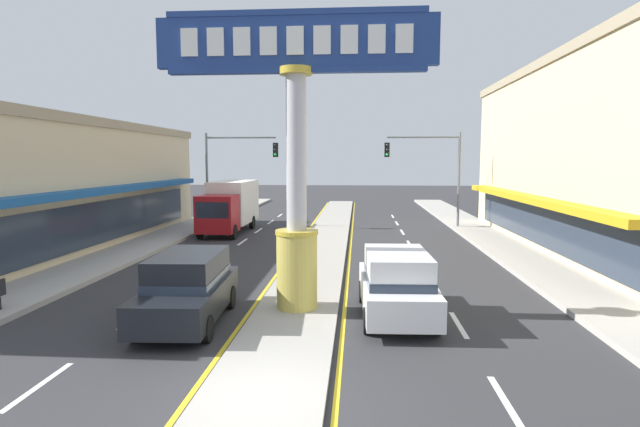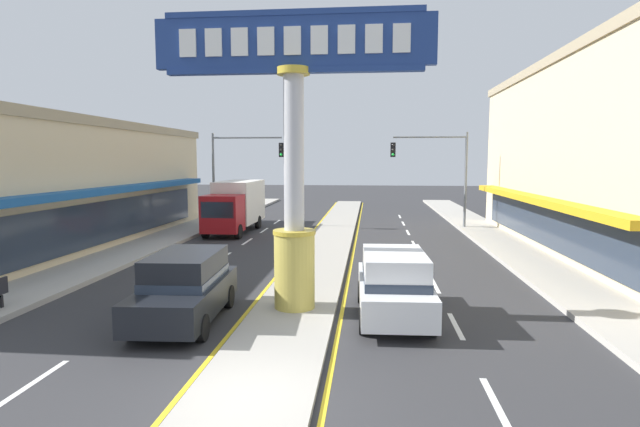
{
  "view_description": "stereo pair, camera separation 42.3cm",
  "coord_description": "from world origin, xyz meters",
  "views": [
    {
      "loc": [
        1.76,
        -8.67,
        4.44
      ],
      "look_at": [
        0.45,
        8.57,
        2.6
      ],
      "focal_mm": 28.22,
      "sensor_mm": 36.0,
      "label": 1
    },
    {
      "loc": [
        2.18,
        -8.63,
        4.44
      ],
      "look_at": [
        0.45,
        8.57,
        2.6
      ],
      "focal_mm": 28.22,
      "sensor_mm": 36.0,
      "label": 2
    }
  ],
  "objects": [
    {
      "name": "sidewalk_left",
      "position": [
        -9.2,
        16.0,
        0.09
      ],
      "size": [
        2.79,
        60.0,
        0.18
      ],
      "primitive_type": "cube",
      "color": "#ADA89E",
      "rests_on": "ground"
    },
    {
      "name": "storefront_left",
      "position": [
        -15.03,
        14.59,
        3.23
      ],
      "size": [
        10.13,
        25.74,
        6.46
      ],
      "color": "beige",
      "rests_on": "ground"
    },
    {
      "name": "lane_markings",
      "position": [
        -0.0,
        16.65,
        0.0
      ],
      "size": [
        9.15,
        52.0,
        0.01
      ],
      "color": "silver",
      "rests_on": "ground"
    },
    {
      "name": "suv_far_right_lane",
      "position": [
        -2.86,
        4.45,
        0.98
      ],
      "size": [
        2.14,
        4.69,
        1.9
      ],
      "color": "black",
      "rests_on": "ground"
    },
    {
      "name": "suv_near_right_lane",
      "position": [
        2.86,
        5.3,
        0.98
      ],
      "size": [
        2.1,
        4.67,
        1.9
      ],
      "color": "white",
      "rests_on": "ground"
    },
    {
      "name": "traffic_light_right_side",
      "position": [
        6.44,
        24.12,
        4.25
      ],
      "size": [
        4.86,
        0.46,
        6.2
      ],
      "color": "slate",
      "rests_on": "ground"
    },
    {
      "name": "district_sign",
      "position": [
        -0.0,
        5.61,
        4.68
      ],
      "size": [
        7.87,
        1.24,
        8.42
      ],
      "color": "gold",
      "rests_on": "median_strip"
    },
    {
      "name": "box_truck_near_left_lane",
      "position": [
        -6.13,
        21.7,
        1.69
      ],
      "size": [
        2.32,
        6.93,
        3.12
      ],
      "color": "maroon",
      "rests_on": "ground"
    },
    {
      "name": "median_strip",
      "position": [
        0.0,
        18.0,
        0.07
      ],
      "size": [
        2.41,
        52.0,
        0.14
      ],
      "primitive_type": "cube",
      "color": "#A39E93",
      "rests_on": "ground"
    },
    {
      "name": "sidewalk_right",
      "position": [
        9.2,
        16.0,
        0.09
      ],
      "size": [
        2.79,
        60.0,
        0.18
      ],
      "primitive_type": "cube",
      "color": "#ADA89E",
      "rests_on": "ground"
    },
    {
      "name": "traffic_light_left_side",
      "position": [
        -6.44,
        23.86,
        4.25
      ],
      "size": [
        4.86,
        0.46,
        6.2
      ],
      "color": "slate",
      "rests_on": "ground"
    },
    {
      "name": "ground_plane",
      "position": [
        0.0,
        0.0,
        0.0
      ],
      "size": [
        160.0,
        160.0,
        0.0
      ],
      "primitive_type": "plane",
      "color": "#303033"
    }
  ]
}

